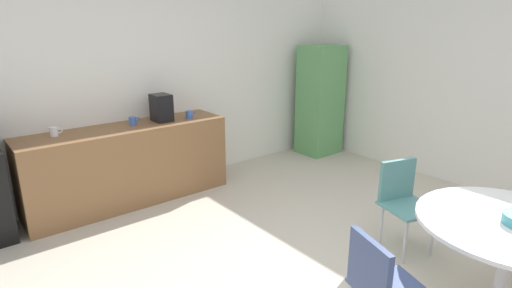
# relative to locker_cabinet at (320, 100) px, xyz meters

# --- Properties ---
(wall_back) EXTENTS (6.00, 0.10, 2.60)m
(wall_back) POSITION_rel_locker_cabinet_xyz_m (-2.55, 0.45, 0.45)
(wall_back) COLOR white
(wall_back) RESTS_ON ground_plane
(counter_block) EXTENTS (2.30, 0.60, 0.90)m
(counter_block) POSITION_rel_locker_cabinet_xyz_m (-3.11, 0.10, -0.40)
(counter_block) COLOR brown
(counter_block) RESTS_ON ground_plane
(locker_cabinet) EXTENTS (0.60, 0.50, 1.69)m
(locker_cabinet) POSITION_rel_locker_cabinet_xyz_m (0.00, 0.00, 0.00)
(locker_cabinet) COLOR #599959
(locker_cabinet) RESTS_ON ground_plane
(round_table) EXTENTS (1.22, 1.22, 0.75)m
(round_table) POSITION_rel_locker_cabinet_xyz_m (-1.86, -3.45, -0.22)
(round_table) COLOR silver
(round_table) RESTS_ON ground_plane
(chair_navy) EXTENTS (0.53, 0.53, 0.83)m
(chair_navy) POSITION_rel_locker_cabinet_xyz_m (-2.83, -3.11, -0.32)
(chair_navy) COLOR silver
(chair_navy) RESTS_ON ground_plane
(chair_teal) EXTENTS (0.52, 0.52, 0.83)m
(chair_teal) POSITION_rel_locker_cabinet_xyz_m (-1.56, -2.46, -0.32)
(chair_teal) COLOR silver
(chair_teal) RESTS_ON ground_plane
(mug_white) EXTENTS (0.13, 0.08, 0.09)m
(mug_white) POSITION_rel_locker_cabinet_xyz_m (-2.33, 0.02, 0.10)
(mug_white) COLOR #3F66BF
(mug_white) RESTS_ON counter_block
(mug_green) EXTENTS (0.13, 0.08, 0.09)m
(mug_green) POSITION_rel_locker_cabinet_xyz_m (-3.82, 0.19, 0.10)
(mug_green) COLOR white
(mug_green) RESTS_ON counter_block
(mug_red) EXTENTS (0.13, 0.08, 0.09)m
(mug_red) POSITION_rel_locker_cabinet_xyz_m (-3.00, 0.13, 0.10)
(mug_red) COLOR #3F66BF
(mug_red) RESTS_ON counter_block
(coffee_maker) EXTENTS (0.20, 0.24, 0.32)m
(coffee_maker) POSITION_rel_locker_cabinet_xyz_m (-2.65, 0.10, 0.21)
(coffee_maker) COLOR black
(coffee_maker) RESTS_ON counter_block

